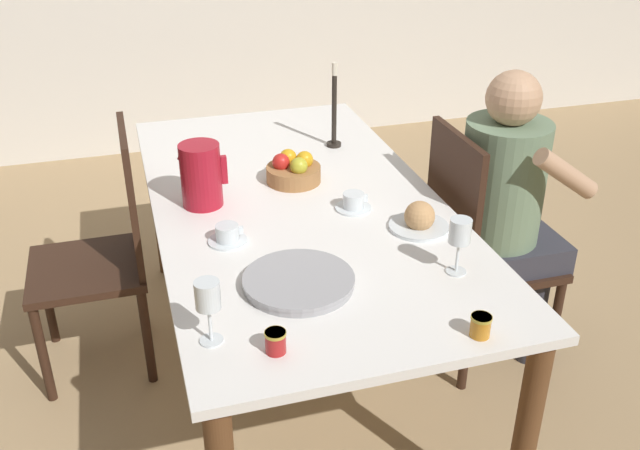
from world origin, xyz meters
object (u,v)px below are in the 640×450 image
at_px(red_pitcher, 201,175).
at_px(wine_glass_juice, 460,235).
at_px(bread_plate, 419,219).
at_px(jam_jar_amber, 481,325).
at_px(jam_jar_red, 276,341).
at_px(serving_tray, 299,282).
at_px(person_seated, 509,200).
at_px(fruit_bowl, 293,170).
at_px(chair_opposite, 106,249).
at_px(teacup_near_person, 227,235).
at_px(wine_glass_water, 208,298).
at_px(teacup_across, 353,202).
at_px(chair_person_side, 477,247).
at_px(candlestick_tall, 334,114).

xyz_separation_m(red_pitcher, wine_glass_juice, (0.64, -0.64, 0.01)).
relative_size(red_pitcher, bread_plate, 1.13).
relative_size(jam_jar_amber, jam_jar_red, 1.00).
bearing_deg(serving_tray, person_seated, 24.26).
bearing_deg(jam_jar_amber, serving_tray, 137.47).
bearing_deg(bread_plate, jam_jar_amber, -98.01).
bearing_deg(bread_plate, fruit_bowl, 122.50).
distance_m(chair_opposite, jam_jar_red, 1.18).
bearing_deg(chair_opposite, teacup_near_person, -141.94).
bearing_deg(wine_glass_water, teacup_across, 45.80).
relative_size(wine_glass_water, fruit_bowl, 0.88).
bearing_deg(jam_jar_amber, chair_person_side, 61.37).
xyz_separation_m(wine_glass_water, wine_glass_juice, (0.73, 0.12, -0.00)).
bearing_deg(red_pitcher, fruit_bowl, 15.68).
relative_size(chair_person_side, wine_glass_water, 5.49).
relative_size(teacup_across, bread_plate, 0.63).
relative_size(chair_opposite, bread_plate, 4.95).
distance_m(jam_jar_red, fruit_bowl, 0.99).
relative_size(jam_jar_amber, candlestick_tall, 0.17).
relative_size(jam_jar_red, fruit_bowl, 0.30).
distance_m(person_seated, fruit_bowl, 0.79).
relative_size(person_seated, red_pitcher, 5.34).
xyz_separation_m(jam_jar_amber, candlestick_tall, (0.03, 1.32, 0.10)).
xyz_separation_m(chair_opposite, person_seated, (1.43, -0.40, 0.19)).
distance_m(fruit_bowl, candlestick_tall, 0.39).
bearing_deg(chair_opposite, candlestick_tall, -79.75).
bearing_deg(chair_opposite, jam_jar_red, -159.11).
bearing_deg(jam_jar_red, wine_glass_juice, 19.66).
bearing_deg(wine_glass_juice, teacup_near_person, 149.03).
xyz_separation_m(bread_plate, fruit_bowl, (-0.30, 0.47, 0.01)).
bearing_deg(chair_opposite, chair_person_side, -105.61).
distance_m(chair_opposite, teacup_near_person, 0.68).
height_order(wine_glass_juice, fruit_bowl, wine_glass_juice).
xyz_separation_m(chair_person_side, candlestick_tall, (-0.39, 0.55, 0.38)).
bearing_deg(person_seated, jam_jar_amber, -34.52).
relative_size(chair_opposite, serving_tray, 3.04).
distance_m(teacup_across, serving_tray, 0.51).
distance_m(wine_glass_water, serving_tray, 0.35).
height_order(wine_glass_juice, serving_tray, wine_glass_juice).
relative_size(wine_glass_juice, fruit_bowl, 0.86).
bearing_deg(person_seated, chair_opposite, -105.55).
xyz_separation_m(chair_person_side, jam_jar_amber, (-0.42, -0.78, 0.27)).
xyz_separation_m(chair_person_side, teacup_near_person, (-0.95, -0.12, 0.26)).
xyz_separation_m(bread_plate, jam_jar_amber, (-0.08, -0.57, 0.00)).
distance_m(red_pitcher, bread_plate, 0.74).
xyz_separation_m(chair_person_side, teacup_across, (-0.50, -0.02, 0.26)).
bearing_deg(candlestick_tall, jam_jar_red, -113.42).
xyz_separation_m(person_seated, fruit_bowl, (-0.73, 0.28, 0.09)).
bearing_deg(wine_glass_juice, jam_jar_red, -160.34).
xyz_separation_m(chair_opposite, teacup_near_person, (0.39, -0.50, 0.26)).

